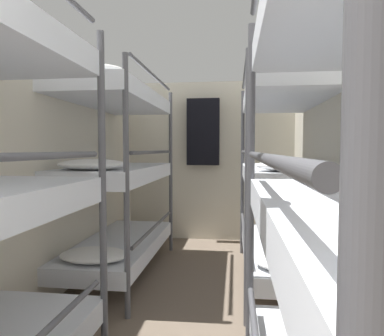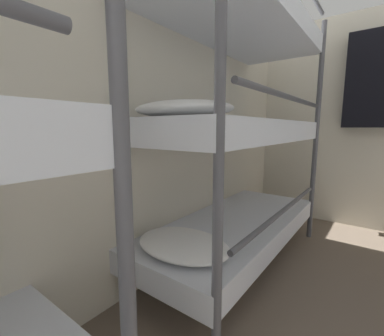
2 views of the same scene
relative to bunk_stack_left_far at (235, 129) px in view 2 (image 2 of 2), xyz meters
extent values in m
cube|color=beige|center=(-0.39, -1.03, 0.06)|extent=(0.06, 5.24, 2.21)
cube|color=beige|center=(0.79, 1.56, 0.06)|extent=(2.43, 0.06, 2.21)
cylinder|color=#4C4C51|center=(0.35, -1.27, -0.06)|extent=(0.04, 0.04, 1.97)
cylinder|color=#4C4C51|center=(0.35, -0.81, -0.06)|extent=(0.04, 0.04, 1.97)
cylinder|color=#4C4C51|center=(0.35, 0.94, -0.06)|extent=(0.04, 0.04, 1.97)
cube|color=silver|center=(-0.01, 0.06, -0.76)|extent=(0.71, 1.79, 0.15)
ellipsoid|color=white|center=(-0.01, -0.59, -0.64)|extent=(0.57, 0.40, 0.09)
cylinder|color=#4C4C51|center=(0.35, 0.06, -0.55)|extent=(0.03, 1.53, 0.03)
cube|color=silver|center=(-0.01, 0.06, -0.01)|extent=(0.71, 1.79, 0.15)
ellipsoid|color=white|center=(-0.01, -0.59, 0.11)|extent=(0.57, 0.40, 0.09)
cylinder|color=#4C4C51|center=(0.35, 0.06, 0.20)|extent=(0.03, 1.53, 0.03)
cube|color=silver|center=(-0.01, 0.06, 0.74)|extent=(0.71, 1.79, 0.15)
cube|color=black|center=(0.71, 1.41, 0.46)|extent=(0.44, 0.12, 0.90)
camera|label=1|loc=(1.15, -3.25, 0.23)|focal=32.00mm
camera|label=2|loc=(0.85, -1.66, 0.01)|focal=24.00mm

